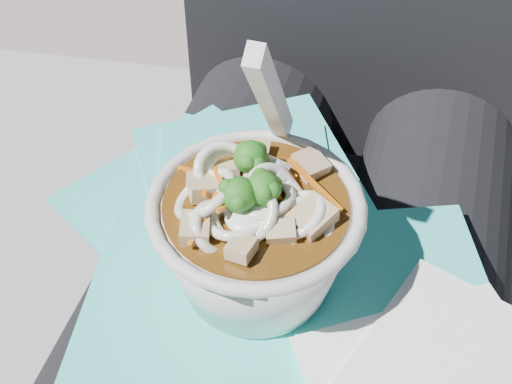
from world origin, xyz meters
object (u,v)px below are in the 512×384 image
(lap, at_px, (295,315))
(udon_bowl, at_px, (256,231))
(person_body, at_px, (322,215))
(stone_ledge, at_px, (314,358))
(plastic_bag, at_px, (262,252))

(lap, relative_size, udon_bowl, 2.55)
(person_body, bearing_deg, lap, -90.00)
(stone_ledge, bearing_deg, plastic_bag, -99.50)
(person_body, bearing_deg, stone_ledge, 90.00)
(person_body, distance_m, udon_bowl, 0.17)
(lap, distance_m, plastic_bag, 0.08)
(plastic_bag, height_order, udon_bowl, udon_bowl)
(stone_ledge, bearing_deg, udon_bowl, -96.98)
(person_body, relative_size, plastic_bag, 2.61)
(lap, xyz_separation_m, udon_bowl, (-0.02, -0.04, 0.14))
(udon_bowl, bearing_deg, person_body, 79.92)
(udon_bowl, bearing_deg, stone_ledge, 83.02)
(stone_ledge, bearing_deg, person_body, -90.00)
(stone_ledge, relative_size, person_body, 0.98)
(stone_ledge, distance_m, person_body, 0.34)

